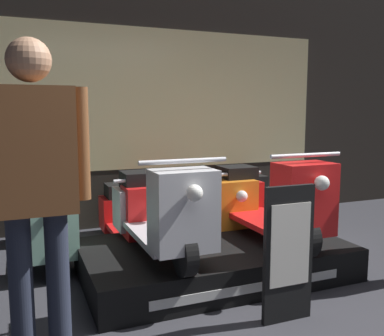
% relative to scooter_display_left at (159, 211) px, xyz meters
% --- Properties ---
extents(shop_wall_back, '(8.46, 0.09, 3.20)m').
position_rel_scooter_display_left_xyz_m(shop_wall_back, '(0.49, 1.91, 0.99)').
color(shop_wall_back, '#28231E').
rests_on(shop_wall_back, ground_plane).
extents(display_platform, '(2.22, 1.27, 0.28)m').
position_rel_scooter_display_left_xyz_m(display_platform, '(0.50, 0.00, -0.47)').
color(display_platform, black).
rests_on(display_platform, ground_plane).
extents(scooter_display_left, '(0.63, 1.55, 0.82)m').
position_rel_scooter_display_left_xyz_m(scooter_display_left, '(0.00, 0.00, 0.00)').
color(scooter_display_left, black).
rests_on(scooter_display_left, display_platform).
extents(scooter_display_right, '(0.63, 1.55, 0.82)m').
position_rel_scooter_display_left_xyz_m(scooter_display_right, '(1.00, 0.00, 0.00)').
color(scooter_display_right, black).
rests_on(scooter_display_right, display_platform).
extents(scooter_backrow_0, '(0.63, 1.55, 0.82)m').
position_rel_scooter_display_left_xyz_m(scooter_backrow_0, '(-0.81, 0.99, -0.28)').
color(scooter_backrow_0, black).
rests_on(scooter_backrow_0, ground_plane).
extents(scooter_backrow_1, '(0.63, 1.55, 0.82)m').
position_rel_scooter_display_left_xyz_m(scooter_backrow_1, '(0.04, 0.99, -0.28)').
color(scooter_backrow_1, black).
rests_on(scooter_backrow_1, ground_plane).
extents(scooter_backrow_2, '(0.63, 1.55, 0.82)m').
position_rel_scooter_display_left_xyz_m(scooter_backrow_2, '(0.89, 0.99, -0.28)').
color(scooter_backrow_2, black).
rests_on(scooter_backrow_2, ground_plane).
extents(scooter_backrow_3, '(0.63, 1.55, 0.82)m').
position_rel_scooter_display_left_xyz_m(scooter_backrow_3, '(1.75, 0.99, -0.28)').
color(scooter_backrow_3, black).
rests_on(scooter_backrow_3, ground_plane).
extents(person_left_browsing, '(0.60, 0.24, 1.79)m').
position_rel_scooter_display_left_xyz_m(person_left_browsing, '(-0.95, -0.79, 0.46)').
color(person_left_browsing, '#232838').
rests_on(person_left_browsing, ground_plane).
extents(price_sign_board, '(0.37, 0.04, 0.93)m').
position_rel_scooter_display_left_xyz_m(price_sign_board, '(0.60, -0.93, -0.14)').
color(price_sign_board, black).
rests_on(price_sign_board, ground_plane).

